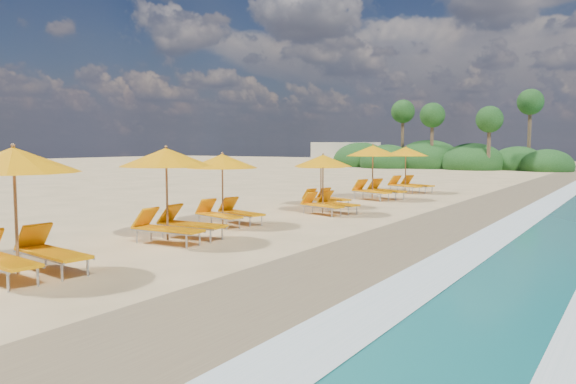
% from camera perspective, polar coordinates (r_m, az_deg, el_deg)
% --- Properties ---
extents(ground, '(160.00, 160.00, 0.00)m').
position_cam_1_polar(ground, '(17.18, 0.00, -3.99)').
color(ground, '#DAB780').
rests_on(ground, ground).
extents(wet_sand, '(4.00, 160.00, 0.01)m').
position_cam_1_polar(wet_sand, '(15.45, 12.69, -5.10)').
color(wet_sand, '#8A7A52').
rests_on(wet_sand, ground).
extents(surf_foam, '(4.00, 160.00, 0.01)m').
position_cam_1_polar(surf_foam, '(14.78, 22.65, -5.73)').
color(surf_foam, white).
rests_on(surf_foam, ground).
extents(station_2, '(3.10, 2.93, 2.66)m').
position_cam_1_polar(station_2, '(12.52, -25.32, -0.92)').
color(station_2, olive).
rests_on(station_2, ground).
extents(station_3, '(2.91, 2.71, 2.61)m').
position_cam_1_polar(station_3, '(15.69, -11.53, 0.44)').
color(station_3, olive).
rests_on(station_3, ground).
extents(station_4, '(2.96, 2.87, 2.37)m').
position_cam_1_polar(station_4, '(18.61, -6.27, 0.79)').
color(station_4, olive).
rests_on(station_4, ground).
extents(station_5, '(2.86, 2.77, 2.29)m').
position_cam_1_polar(station_5, '(21.50, 3.86, 1.23)').
color(station_5, olive).
rests_on(station_5, ground).
extents(station_6, '(2.73, 2.69, 2.12)m').
position_cam_1_polar(station_6, '(23.87, 3.58, 1.36)').
color(station_6, olive).
rests_on(station_6, ground).
extents(station_7, '(3.41, 3.37, 2.64)m').
position_cam_1_polar(station_7, '(27.33, 8.80, 2.37)').
color(station_7, olive).
rests_on(station_7, ground).
extents(station_8, '(3.31, 3.28, 2.54)m').
position_cam_1_polar(station_8, '(31.48, 11.98, 2.55)').
color(station_8, olive).
rests_on(station_8, ground).
extents(treeline, '(25.80, 8.80, 9.74)m').
position_cam_1_polar(treeline, '(62.83, 14.70, 3.22)').
color(treeline, '#163D14').
rests_on(treeline, ground).
extents(beach_building, '(7.00, 5.00, 2.80)m').
position_cam_1_polar(beach_building, '(69.67, 5.82, 3.84)').
color(beach_building, beige).
rests_on(beach_building, ground).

